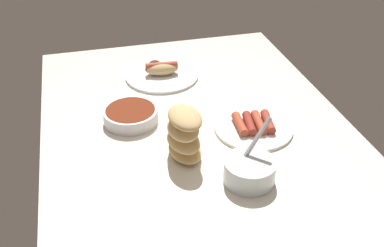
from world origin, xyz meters
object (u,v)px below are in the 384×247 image
plate_hotdog_assembled (162,72)px  bread_stack (184,134)px  plate_sausages (254,126)px  bowl_chili (131,115)px  bowl_coleslaw (250,170)px

plate_hotdog_assembled → bread_stack: 46.95cm
bread_stack → plate_sausages: size_ratio=0.62×
plate_sausages → bowl_chili: bearing=68.6°
plate_sausages → bowl_coleslaw: (-21.05, 9.33, 2.26)cm
plate_hotdog_assembled → plate_sausages: (-39.23, -19.58, -0.50)cm
bread_stack → bowl_coleslaw: bearing=-135.8°
plate_sausages → bowl_coleslaw: size_ratio=1.44×
plate_hotdog_assembled → bowl_chili: plate_hotdog_assembled is taller
bread_stack → plate_sausages: 24.63cm
bread_stack → bowl_chili: size_ratio=0.88×
plate_hotdog_assembled → bread_stack: (-46.51, 3.14, 5.62)cm
bowl_coleslaw → bowl_chili: 42.48cm
plate_hotdog_assembled → bread_stack: size_ratio=1.79×
plate_sausages → bread_stack: bearing=107.8°
bread_stack → bowl_coleslaw: (-13.77, -13.39, -3.86)cm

